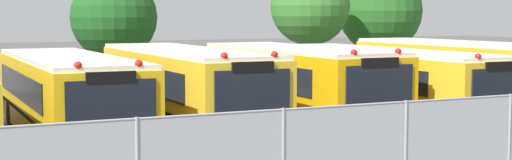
{
  "coord_description": "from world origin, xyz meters",
  "views": [
    {
      "loc": [
        -9.51,
        -20.76,
        3.64
      ],
      "look_at": [
        0.54,
        0.0,
        1.6
      ],
      "focal_mm": 51.99,
      "sensor_mm": 36.0,
      "label": 1
    }
  ],
  "objects_px": {
    "school_bus_1": "(67,96)",
    "school_bus_4": "(384,82)",
    "school_bus_3": "(296,84)",
    "tree_4": "(382,11)",
    "tree_3": "(312,6)",
    "tree_2": "(113,18)",
    "school_bus_2": "(184,88)",
    "school_bus_5": "(462,75)"
  },
  "relations": [
    {
      "from": "school_bus_1",
      "to": "school_bus_4",
      "type": "bearing_deg",
      "value": 179.2
    },
    {
      "from": "school_bus_3",
      "to": "tree_4",
      "type": "bearing_deg",
      "value": -134.94
    },
    {
      "from": "tree_4",
      "to": "school_bus_1",
      "type": "bearing_deg",
      "value": -149.44
    },
    {
      "from": "school_bus_3",
      "to": "tree_3",
      "type": "xyz_separation_m",
      "value": [
        6.18,
        9.66,
        2.59
      ]
    },
    {
      "from": "tree_2",
      "to": "tree_4",
      "type": "height_order",
      "value": "tree_4"
    },
    {
      "from": "school_bus_2",
      "to": "tree_4",
      "type": "bearing_deg",
      "value": -143.01
    },
    {
      "from": "tree_2",
      "to": "school_bus_3",
      "type": "bearing_deg",
      "value": -77.92
    },
    {
      "from": "school_bus_1",
      "to": "tree_3",
      "type": "xyz_separation_m",
      "value": [
        13.35,
        9.42,
        2.65
      ]
    },
    {
      "from": "school_bus_5",
      "to": "tree_4",
      "type": "relative_size",
      "value": 1.7
    },
    {
      "from": "tree_3",
      "to": "school_bus_2",
      "type": "bearing_deg",
      "value": -136.22
    },
    {
      "from": "school_bus_4",
      "to": "tree_4",
      "type": "relative_size",
      "value": 1.86
    },
    {
      "from": "tree_2",
      "to": "tree_4",
      "type": "distance_m",
      "value": 13.77
    },
    {
      "from": "school_bus_2",
      "to": "tree_3",
      "type": "xyz_separation_m",
      "value": [
        9.93,
        9.52,
        2.59
      ]
    },
    {
      "from": "school_bus_5",
      "to": "tree_4",
      "type": "height_order",
      "value": "tree_4"
    },
    {
      "from": "school_bus_1",
      "to": "tree_4",
      "type": "distance_m",
      "value": 21.34
    },
    {
      "from": "school_bus_3",
      "to": "tree_2",
      "type": "bearing_deg",
      "value": -77.67
    },
    {
      "from": "school_bus_5",
      "to": "tree_3",
      "type": "bearing_deg",
      "value": -85.16
    },
    {
      "from": "school_bus_1",
      "to": "tree_2",
      "type": "distance_m",
      "value": 13.02
    },
    {
      "from": "school_bus_1",
      "to": "school_bus_2",
      "type": "height_order",
      "value": "school_bus_2"
    },
    {
      "from": "tree_4",
      "to": "tree_2",
      "type": "bearing_deg",
      "value": 174.83
    },
    {
      "from": "school_bus_1",
      "to": "school_bus_4",
      "type": "relative_size",
      "value": 0.91
    },
    {
      "from": "school_bus_5",
      "to": "tree_3",
      "type": "distance_m",
      "value": 9.84
    },
    {
      "from": "school_bus_4",
      "to": "tree_2",
      "type": "bearing_deg",
      "value": -63.53
    },
    {
      "from": "school_bus_2",
      "to": "tree_2",
      "type": "xyz_separation_m",
      "value": [
        1.13,
        12.11,
        2.04
      ]
    },
    {
      "from": "school_bus_2",
      "to": "school_bus_3",
      "type": "height_order",
      "value": "school_bus_2"
    },
    {
      "from": "tree_3",
      "to": "school_bus_1",
      "type": "bearing_deg",
      "value": -144.78
    },
    {
      "from": "school_bus_3",
      "to": "school_bus_5",
      "type": "xyz_separation_m",
      "value": [
        6.92,
        0.19,
        0.03
      ]
    },
    {
      "from": "school_bus_1",
      "to": "tree_4",
      "type": "height_order",
      "value": "tree_4"
    },
    {
      "from": "school_bus_4",
      "to": "school_bus_5",
      "type": "height_order",
      "value": "school_bus_5"
    },
    {
      "from": "school_bus_1",
      "to": "school_bus_5",
      "type": "distance_m",
      "value": 14.09
    },
    {
      "from": "school_bus_3",
      "to": "school_bus_4",
      "type": "height_order",
      "value": "school_bus_3"
    },
    {
      "from": "school_bus_5",
      "to": "tree_2",
      "type": "xyz_separation_m",
      "value": [
        -9.55,
        12.07,
        2.02
      ]
    },
    {
      "from": "school_bus_3",
      "to": "tree_3",
      "type": "distance_m",
      "value": 11.76
    },
    {
      "from": "school_bus_2",
      "to": "tree_3",
      "type": "distance_m",
      "value": 14.0
    },
    {
      "from": "tree_2",
      "to": "tree_4",
      "type": "relative_size",
      "value": 0.91
    },
    {
      "from": "school_bus_1",
      "to": "school_bus_2",
      "type": "relative_size",
      "value": 1.01
    },
    {
      "from": "school_bus_2",
      "to": "school_bus_4",
      "type": "relative_size",
      "value": 0.9
    },
    {
      "from": "school_bus_2",
      "to": "school_bus_4",
      "type": "distance_m",
      "value": 7.13
    },
    {
      "from": "school_bus_5",
      "to": "tree_3",
      "type": "xyz_separation_m",
      "value": [
        -0.74,
        9.47,
        2.57
      ]
    },
    {
      "from": "school_bus_3",
      "to": "tree_3",
      "type": "height_order",
      "value": "tree_3"
    },
    {
      "from": "tree_3",
      "to": "tree_4",
      "type": "xyz_separation_m",
      "value": [
        4.91,
        1.36,
        -0.23
      ]
    },
    {
      "from": "school_bus_4",
      "to": "tree_3",
      "type": "distance_m",
      "value": 10.42
    }
  ]
}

